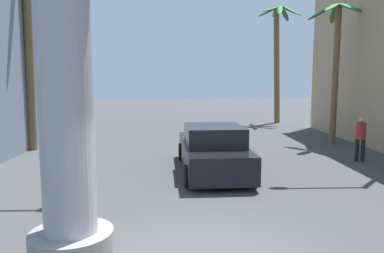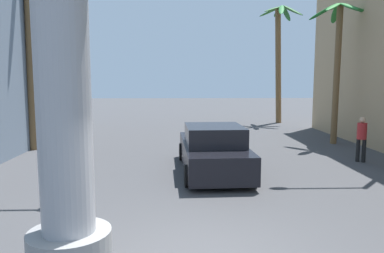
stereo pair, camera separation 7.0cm
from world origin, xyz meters
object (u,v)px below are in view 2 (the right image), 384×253
traffic_light_mast (4,29)px  car_lead (213,151)px  palm_tree_mid_left (29,17)px  pedestrian_mid_right (362,136)px  palm_tree_mid_right (338,51)px  palm_tree_far_right (279,50)px  street_lamp (384,37)px

traffic_light_mast → car_lead: 6.96m
palm_tree_mid_left → pedestrian_mid_right: 14.03m
car_lead → palm_tree_mid_right: palm_tree_mid_right is taller
car_lead → traffic_light_mast: bearing=-162.7°
palm_tree_far_right → palm_tree_mid_left: (-13.14, -9.61, 0.59)m
palm_tree_far_right → pedestrian_mid_right: size_ratio=4.84×
palm_tree_far_right → palm_tree_mid_right: 8.62m
car_lead → street_lamp: bearing=0.0°
palm_tree_far_right → palm_tree_mid_right: bearing=-87.3°
palm_tree_far_right → pedestrian_mid_right: palm_tree_far_right is taller
palm_tree_far_right → street_lamp: bearing=-91.5°
street_lamp → palm_tree_mid_left: (-12.77, 4.27, 1.26)m
car_lead → pedestrian_mid_right: pedestrian_mid_right is taller
street_lamp → palm_tree_mid_right: street_lamp is taller
street_lamp → palm_tree_far_right: (0.37, 13.88, 0.68)m
car_lead → pedestrian_mid_right: 5.72m
traffic_light_mast → palm_tree_far_right: 19.43m
street_lamp → car_lead: 6.55m
traffic_light_mast → pedestrian_mid_right: size_ratio=3.68×
palm_tree_mid_right → traffic_light_mast: bearing=-149.3°
palm_tree_mid_left → palm_tree_far_right: bearing=36.2°
traffic_light_mast → palm_tree_mid_left: palm_tree_mid_left is taller
palm_tree_mid_left → pedestrian_mid_right: (12.90, -2.97, -4.65)m
palm_tree_far_right → palm_tree_mid_left: size_ratio=0.84×
traffic_light_mast → pedestrian_mid_right: bearing=15.3°
palm_tree_mid_left → pedestrian_mid_right: palm_tree_mid_left is taller
street_lamp → palm_tree_far_right: palm_tree_far_right is taller
traffic_light_mast → palm_tree_mid_right: size_ratio=0.93×
palm_tree_mid_right → palm_tree_mid_left: bearing=-175.7°
street_lamp → pedestrian_mid_right: (0.12, 1.30, -3.38)m
palm_tree_mid_left → pedestrian_mid_right: size_ratio=5.78×
palm_tree_mid_right → car_lead: bearing=-139.6°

